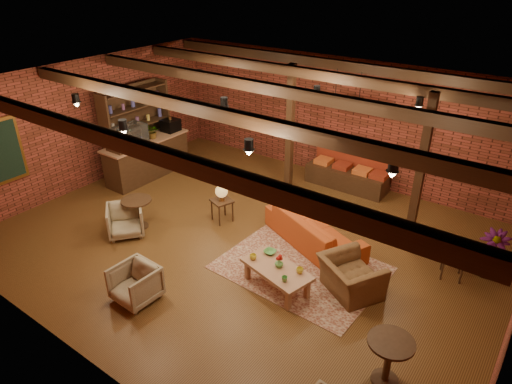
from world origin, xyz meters
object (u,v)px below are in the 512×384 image
Objects in this scene: armchair_right at (351,272)px; round_table_right at (389,355)px; sofa at (314,230)px; side_table_book at (454,258)px; coffee_table at (277,270)px; armchair_a at (125,219)px; plant_tall at (504,210)px; round_table_left at (137,209)px; side_table_lamp at (222,194)px; armchair_b at (135,282)px.

round_table_right is (1.26, -1.48, 0.06)m from armchair_right.
armchair_right reaches higher than sofa.
round_table_right is (-0.09, -3.00, 0.09)m from side_table_book.
coffee_table is 2.53m from round_table_right.
armchair_right is 1.95m from round_table_right.
armchair_a is 7.39m from plant_tall.
plant_tall reaches higher than round_table_left.
plant_tall is (0.63, 3.49, 0.89)m from round_table_right.
sofa is 3.14× the size of armchair_a.
side_table_lamp is 1.17× the size of round_table_right.
armchair_right reaches higher than side_table_lamp.
plant_tall is (6.65, 3.07, 1.02)m from armchair_a.
side_table_book is at bearing 10.92° from side_table_lamp.
plant_tall reaches higher than round_table_right.
round_table_right reaches higher than sofa.
coffee_table is at bearing 118.42° from sofa.
sofa is 3.10× the size of round_table_right.
round_table_left is 2.47m from armchair_b.
side_table_lamp is 2.14m from armchair_a.
coffee_table is 3.65m from armchair_a.
armchair_a is at bearing -128.51° from side_table_lamp.
armchair_a is (0.01, -0.35, -0.09)m from round_table_left.
side_table_lamp is at bearing 151.31° from coffee_table.
coffee_table is 0.51× the size of plant_tall.
sofa is 2.65× the size of side_table_lamp.
armchair_right reaches higher than round_table_right.
side_table_lamp is at bearing -169.08° from side_table_book.
side_table_lamp reaches higher than armchair_b.
round_table_left is 4.82m from armchair_right.
round_table_right reaches higher than armchair_a.
round_table_left is 7.25m from plant_tall.
round_table_right is (6.02, -0.42, 0.13)m from armchair_a.
round_table_left is at bearing 140.35° from armchair_b.
side_table_book is 0.18× the size of plant_tall.
sofa is 4.69× the size of side_table_book.
armchair_b reaches higher than sofa.
round_table_right is 3.66m from plant_tall.
sofa is 0.84× the size of plant_tall.
coffee_table is at bearing 161.18° from round_table_right.
armchair_right is 1.35× the size of round_table_right.
coffee_table is 2.83× the size of side_table_book.
armchair_b is at bearing -137.83° from side_table_book.
armchair_a is at bearing 146.96° from armchair_b.
round_table_left is 0.24× the size of plant_tall.
armchair_a reaches higher than side_table_book.
coffee_table is 1.95× the size of armchair_b.
armchair_a is at bearing -89.09° from round_table_left.
round_table_left is 0.91× the size of armchair_a.
armchair_b is at bearing 86.65° from sofa.
side_table_book is at bearing 41.45° from coffee_table.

